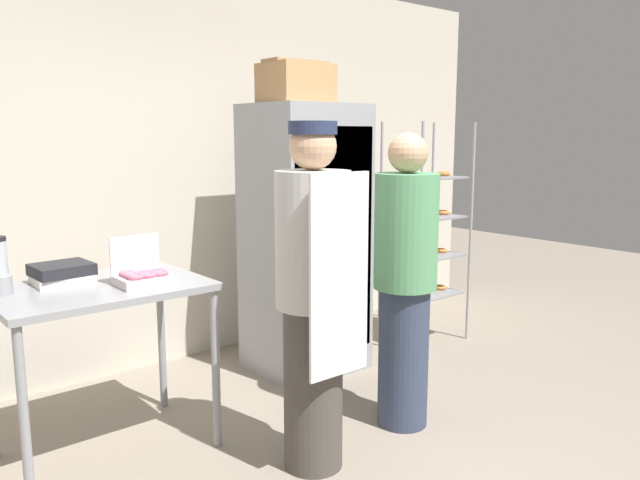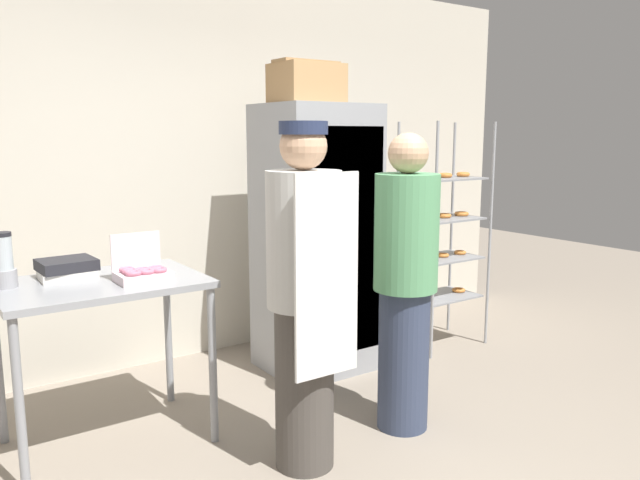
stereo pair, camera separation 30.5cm
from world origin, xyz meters
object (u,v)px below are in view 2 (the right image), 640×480
refrigerator (316,240)px  donut_box (142,272)px  baking_rack (443,235)px  person_customer (405,282)px  blender_pitcher (3,263)px  binder_stack (67,269)px  cardboard_storage_box (307,83)px  person_baker (305,294)px

refrigerator → donut_box: bearing=-163.4°
baking_rack → person_customer: baking_rack is taller
refrigerator → person_customer: (-0.13, -1.07, -0.08)m
blender_pitcher → donut_box: bearing=-22.5°
refrigerator → binder_stack: size_ratio=6.43×
refrigerator → baking_rack: bearing=-7.8°
refrigerator → donut_box: refrigerator is taller
blender_pitcher → person_customer: 2.10m
donut_box → binder_stack: size_ratio=0.93×
cardboard_storage_box → person_baker: (-0.73, -1.08, -1.11)m
binder_stack → cardboard_storage_box: bearing=3.4°
blender_pitcher → person_customer: size_ratio=0.17×
baking_rack → person_customer: (-1.24, -0.92, -0.03)m
cardboard_storage_box → person_baker: 1.72m
refrigerator → binder_stack: refrigerator is taller
refrigerator → person_baker: refrigerator is taller
person_customer → refrigerator: bearing=83.1°
baking_rack → binder_stack: 2.82m
donut_box → blender_pitcher: size_ratio=0.96×
blender_pitcher → cardboard_storage_box: 2.16m
binder_stack → refrigerator: bearing=3.9°
blender_pitcher → person_baker: size_ratio=0.16×
blender_pitcher → person_baker: 1.53m
donut_box → blender_pitcher: (-0.62, 0.26, 0.08)m
donut_box → refrigerator: bearing=16.6°
baking_rack → refrigerator: bearing=172.2°
refrigerator → cardboard_storage_box: 1.08m
blender_pitcher → person_customer: bearing=-25.6°
refrigerator → donut_box: size_ratio=6.93×
refrigerator → person_baker: 1.38m
binder_stack → cardboard_storage_box: (1.62, 0.09, 1.05)m
binder_stack → blender_pitcher: bearing=-171.7°
baking_rack → person_customer: 1.54m
blender_pitcher → cardboard_storage_box: bearing=4.2°
blender_pitcher → person_customer: person_customer is taller
person_baker → binder_stack: bearing=131.7°
donut_box → blender_pitcher: bearing=157.5°
baking_rack → blender_pitcher: size_ratio=6.27×
refrigerator → cardboard_storage_box: size_ratio=4.32×
refrigerator → person_baker: bearing=-126.8°
person_customer → baking_rack: bearing=36.4°
cardboard_storage_box → refrigerator: bearing=12.9°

